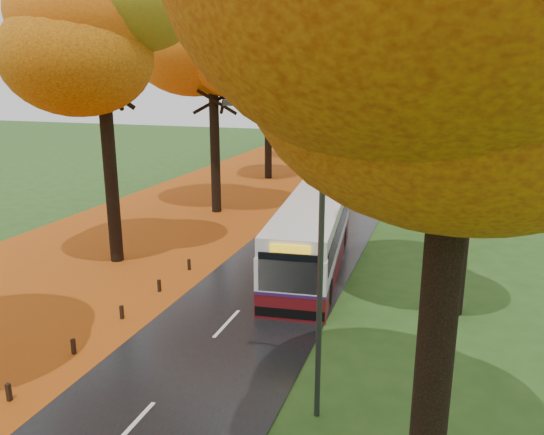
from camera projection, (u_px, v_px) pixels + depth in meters
The scene contains 13 objects.
road at pixel (316, 227), 30.38m from camera, with size 6.50×90.00×0.04m, color black.
centre_line at pixel (316, 226), 30.38m from camera, with size 0.12×90.00×0.01m, color silver.
leaf_verge at pixel (176, 214), 33.13m from camera, with size 12.00×90.00×0.02m, color #873A0C.
leaf_drift at pixel (266, 222), 31.31m from camera, with size 0.90×90.00×0.01m, color #B24E12.
trees_left at pixel (212, 56), 32.02m from camera, with size 9.20×74.00×13.88m.
trees_right at pixel (464, 50), 27.45m from camera, with size 9.30×74.20×13.96m.
streetlamp_near at pixel (311, 238), 12.38m from camera, with size 2.45×0.18×8.00m.
streetlamp_mid at pixel (400, 138), 32.55m from camera, with size 2.45×0.18×8.00m.
streetlamp_far at pixel (421, 114), 52.72m from camera, with size 2.45×0.18×8.00m.
bus at pixel (312, 235), 23.48m from camera, with size 3.81×11.41×2.95m.
car_white at pixel (320, 182), 40.12m from camera, with size 1.45×3.62×1.23m, color silver.
car_silver at pixel (329, 175), 42.57m from camera, with size 1.37×3.94×1.30m, color #9EA0A6.
car_dark at pixel (350, 157), 52.35m from camera, with size 1.81×4.46×1.30m, color black.
Camera 1 is at (6.83, -3.52, 8.36)m, focal length 35.00 mm.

